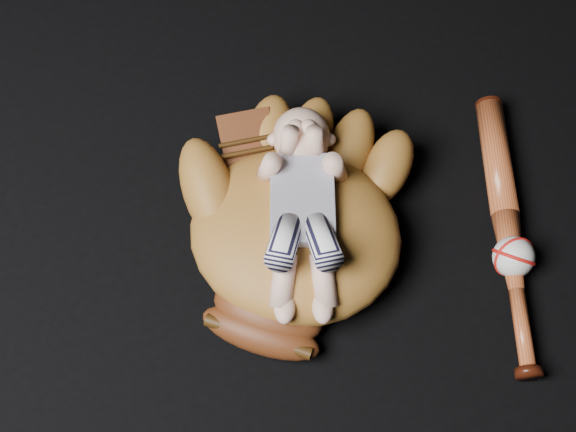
# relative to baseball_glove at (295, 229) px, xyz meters

# --- Properties ---
(baseball_glove) EXTENTS (0.55, 0.58, 0.14)m
(baseball_glove) POSITION_rel_baseball_glove_xyz_m (0.00, 0.00, 0.00)
(baseball_glove) COLOR brown
(baseball_glove) RESTS_ON ground
(newborn_baby) EXTENTS (0.18, 0.35, 0.14)m
(newborn_baby) POSITION_rel_baseball_glove_xyz_m (0.01, -0.00, 0.05)
(newborn_baby) COLOR #D8A48B
(newborn_baby) RESTS_ON baseball_glove
(baseball_bat) EXTENTS (0.08, 0.49, 0.05)m
(baseball_bat) POSITION_rel_baseball_glove_xyz_m (0.34, -0.00, -0.05)
(baseball_bat) COLOR #A4441F
(baseball_bat) RESTS_ON ground
(baseball) EXTENTS (0.07, 0.07, 0.06)m
(baseball) POSITION_rel_baseball_glove_xyz_m (0.33, -0.06, -0.04)
(baseball) COLOR white
(baseball) RESTS_ON ground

